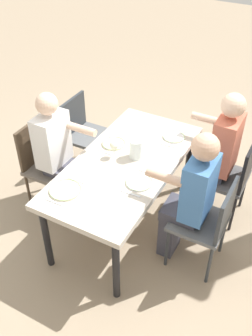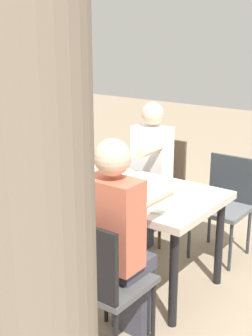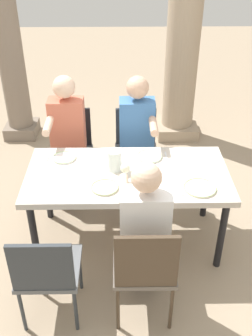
{
  "view_description": "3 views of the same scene",
  "coord_description": "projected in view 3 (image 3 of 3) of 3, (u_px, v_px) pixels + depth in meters",
  "views": [
    {
      "loc": [
        2.37,
        1.29,
        2.83
      ],
      "look_at": [
        0.09,
        0.06,
        0.77
      ],
      "focal_mm": 41.27,
      "sensor_mm": 36.0,
      "label": 1
    },
    {
      "loc": [
        -2.12,
        2.68,
        1.92
      ],
      "look_at": [
        -0.09,
        -0.06,
        0.89
      ],
      "focal_mm": 49.71,
      "sensor_mm": 36.0,
      "label": 2
    },
    {
      "loc": [
        -0.06,
        -2.75,
        2.61
      ],
      "look_at": [
        -0.01,
        -0.04,
        0.83
      ],
      "focal_mm": 42.32,
      "sensor_mm": 36.0,
      "label": 3
    }
  ],
  "objects": [
    {
      "name": "fork_1",
      "position": [
        86.0,
        188.0,
        3.12
      ],
      "size": [
        0.02,
        0.17,
        0.01
      ],
      "primitive_type": "cube",
      "rotation": [
        0.0,
        0.0,
        0.03
      ],
      "color": "silver",
      "rests_on": "dining_table"
    },
    {
      "name": "spoon_1",
      "position": [
        124.0,
        188.0,
        3.13
      ],
      "size": [
        0.03,
        0.17,
        0.01
      ],
      "primitive_type": "cube",
      "rotation": [
        0.0,
        0.0,
        -0.06
      ],
      "color": "silver",
      "rests_on": "dining_table"
    },
    {
      "name": "wine_glass_1",
      "position": [
        125.0,
        169.0,
        3.15
      ],
      "size": [
        0.08,
        0.08,
        0.16
      ],
      "color": "white",
      "rests_on": "dining_table"
    },
    {
      "name": "chair_mid_south",
      "position": [
        145.0,
        266.0,
        2.74
      ],
      "size": [
        0.44,
        0.44,
        0.92
      ],
      "color": "#6A6158",
      "rests_on": "ground"
    },
    {
      "name": "diner_man_white",
      "position": [
        67.0,
        138.0,
        3.88
      ],
      "size": [
        0.35,
        0.5,
        1.33
      ],
      "color": "#3F3F4C",
      "rests_on": "ground"
    },
    {
      "name": "fork_0",
      "position": [
        47.0,
        158.0,
        3.5
      ],
      "size": [
        0.03,
        0.17,
        0.01
      ],
      "primitive_type": "cube",
      "rotation": [
        0.0,
        0.0,
        -0.11
      ],
      "color": "silver",
      "rests_on": "dining_table"
    },
    {
      "name": "plate_3",
      "position": [
        200.0,
        188.0,
        3.12
      ],
      "size": [
        0.26,
        0.26,
        0.02
      ],
      "color": "silver",
      "rests_on": "dining_table"
    },
    {
      "name": "plate_0",
      "position": [
        64.0,
        158.0,
        3.5
      ],
      "size": [
        0.21,
        0.21,
        0.02
      ],
      "color": "white",
      "rests_on": "dining_table"
    },
    {
      "name": "spoon_2",
      "position": [
        166.0,
        157.0,
        3.52
      ],
      "size": [
        0.02,
        0.17,
        0.01
      ],
      "primitive_type": "cube",
      "rotation": [
        0.0,
        0.0,
        0.04
      ],
      "color": "silver",
      "rests_on": "dining_table"
    },
    {
      "name": "chair_mid_north",
      "position": [
        136.0,
        146.0,
        4.14
      ],
      "size": [
        0.44,
        0.44,
        0.9
      ],
      "color": "#5B5E61",
      "rests_on": "ground"
    },
    {
      "name": "diner_guest_third",
      "position": [
        137.0,
        138.0,
        3.88
      ],
      "size": [
        0.35,
        0.5,
        1.33
      ],
      "color": "#3F3F4C",
      "rests_on": "ground"
    },
    {
      "name": "stone_column_near",
      "position": [
        5.0,
        23.0,
        4.64
      ],
      "size": [
        0.42,
        0.42,
        3.0
      ],
      "color": "gray",
      "rests_on": "ground"
    },
    {
      "name": "diner_woman_green",
      "position": [
        143.0,
        230.0,
        2.81
      ],
      "size": [
        0.34,
        0.49,
        1.29
      ],
      "color": "#3F3F4C",
      "rests_on": "ground"
    },
    {
      "name": "fork_2",
      "position": [
        133.0,
        157.0,
        3.51
      ],
      "size": [
        0.03,
        0.17,
        0.01
      ],
      "primitive_type": "cube",
      "rotation": [
        0.0,
        0.0,
        -0.11
      ],
      "color": "silver",
      "rests_on": "dining_table"
    },
    {
      "name": "plate_1",
      "position": [
        105.0,
        187.0,
        3.12
      ],
      "size": [
        0.22,
        0.22,
        0.02
      ],
      "color": "silver",
      "rests_on": "dining_table"
    },
    {
      "name": "water_pitcher",
      "position": [
        115.0,
        161.0,
        3.31
      ],
      "size": [
        0.12,
        0.12,
        0.18
      ],
      "color": "white",
      "rests_on": "dining_table"
    },
    {
      "name": "stone_column_centre",
      "position": [
        184.0,
        35.0,
        4.75
      ],
      "size": [
        0.54,
        0.54,
        2.71
      ],
      "color": "tan",
      "rests_on": "ground"
    },
    {
      "name": "spoon_3",
      "position": [
        219.0,
        188.0,
        3.12
      ],
      "size": [
        0.02,
        0.17,
        0.01
      ],
      "primitive_type": "cube",
      "rotation": [
        0.0,
        0.0,
        0.02
      ],
      "color": "silver",
      "rests_on": "dining_table"
    },
    {
      "name": "chair_west_south",
      "position": [
        47.0,
        270.0,
        2.75
      ],
      "size": [
        0.44,
        0.44,
        0.86
      ],
      "color": "#5B5E61",
      "rests_on": "ground"
    },
    {
      "name": "chair_west_north",
      "position": [
        71.0,
        147.0,
        4.14
      ],
      "size": [
        0.44,
        0.44,
        0.9
      ],
      "color": "#4F4F50",
      "rests_on": "ground"
    },
    {
      "name": "plate_2",
      "position": [
        149.0,
        156.0,
        3.51
      ],
      "size": [
        0.22,
        0.22,
        0.02
      ],
      "color": "white",
      "rests_on": "dining_table"
    },
    {
      "name": "spoon_0",
      "position": [
        81.0,
        158.0,
        3.5
      ],
      "size": [
        0.03,
        0.17,
        0.01
      ],
      "primitive_type": "cube",
      "rotation": [
        0.0,
        0.0,
        0.05
      ],
      "color": "silver",
      "rests_on": "dining_table"
    },
    {
      "name": "dining_table",
      "position": [
        128.0,
        179.0,
        3.35
      ],
      "size": [
        1.7,
        0.84,
        0.75
      ],
      "color": "beige",
      "rests_on": "ground"
    },
    {
      "name": "fork_3",
      "position": [
        181.0,
        189.0,
        3.12
      ],
      "size": [
        0.02,
        0.17,
        0.01
      ],
      "primitive_type": "cube",
      "rotation": [
        0.0,
        0.0,
        0.01
      ],
      "color": "silver",
      "rests_on": "dining_table"
    },
    {
      "name": "ground_plane",
      "position": [
        127.0,
        239.0,
        3.73
      ],
      "size": [
        16.0,
        16.0,
        0.0
      ],
      "primitive_type": "plane",
      "color": "gray"
    }
  ]
}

